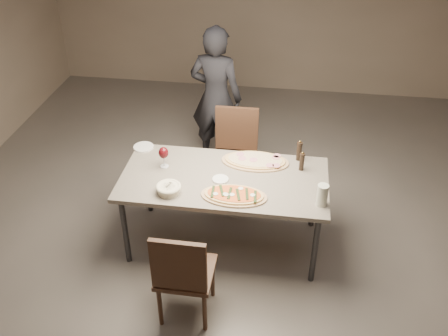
# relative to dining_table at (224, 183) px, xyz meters

# --- Properties ---
(room) EXTENTS (7.00, 7.00, 7.00)m
(room) POSITION_rel_dining_table_xyz_m (0.00, 0.00, 0.71)
(room) COLOR #615953
(room) RESTS_ON ground
(dining_table) EXTENTS (1.80, 0.90, 0.75)m
(dining_table) POSITION_rel_dining_table_xyz_m (0.00, 0.00, 0.00)
(dining_table) COLOR gray
(dining_table) RESTS_ON ground
(zucchini_pizza) EXTENTS (0.55, 0.30, 0.05)m
(zucchini_pizza) POSITION_rel_dining_table_xyz_m (0.12, -0.26, 0.07)
(zucchini_pizza) COLOR tan
(zucchini_pizza) RESTS_ON dining_table
(ham_pizza) EXTENTS (0.61, 0.34, 0.04)m
(ham_pizza) POSITION_rel_dining_table_xyz_m (0.25, 0.28, 0.07)
(ham_pizza) COLOR tan
(ham_pizza) RESTS_ON dining_table
(bread_basket) EXTENTS (0.21, 0.21, 0.08)m
(bread_basket) POSITION_rel_dining_table_xyz_m (-0.42, -0.28, 0.10)
(bread_basket) COLOR beige
(bread_basket) RESTS_ON dining_table
(oil_dish) EXTENTS (0.14, 0.14, 0.02)m
(oil_dish) POSITION_rel_dining_table_xyz_m (-0.02, -0.04, 0.07)
(oil_dish) COLOR white
(oil_dish) RESTS_ON dining_table
(pepper_mill_left) EXTENTS (0.05, 0.05, 0.19)m
(pepper_mill_left) POSITION_rel_dining_table_xyz_m (0.66, 0.22, 0.14)
(pepper_mill_left) COLOR black
(pepper_mill_left) RESTS_ON dining_table
(pepper_mill_right) EXTENTS (0.05, 0.05, 0.20)m
(pepper_mill_right) POSITION_rel_dining_table_xyz_m (0.63, 0.38, 0.15)
(pepper_mill_right) COLOR black
(pepper_mill_right) RESTS_ON dining_table
(carafe) EXTENTS (0.09, 0.09, 0.19)m
(carafe) POSITION_rel_dining_table_xyz_m (0.83, -0.26, 0.15)
(carafe) COLOR silver
(carafe) RESTS_ON dining_table
(wine_glass) EXTENTS (0.09, 0.09, 0.20)m
(wine_glass) POSITION_rel_dining_table_xyz_m (-0.55, 0.09, 0.20)
(wine_glass) COLOR silver
(wine_glass) RESTS_ON dining_table
(side_plate) EXTENTS (0.19, 0.19, 0.01)m
(side_plate) POSITION_rel_dining_table_xyz_m (-0.83, 0.38, 0.06)
(side_plate) COLOR white
(side_plate) RESTS_ON dining_table
(chair_near) EXTENTS (0.43, 0.43, 0.91)m
(chair_near) POSITION_rel_dining_table_xyz_m (-0.18, -0.93, -0.18)
(chair_near) COLOR #3E271A
(chair_near) RESTS_ON ground
(chair_far) EXTENTS (0.46, 0.46, 0.97)m
(chair_far) POSITION_rel_dining_table_xyz_m (0.00, 0.79, -0.15)
(chair_far) COLOR #3E271A
(chair_far) RESTS_ON ground
(diner) EXTENTS (0.65, 0.49, 1.62)m
(diner) POSITION_rel_dining_table_xyz_m (-0.30, 1.42, 0.12)
(diner) COLOR black
(diner) RESTS_ON ground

